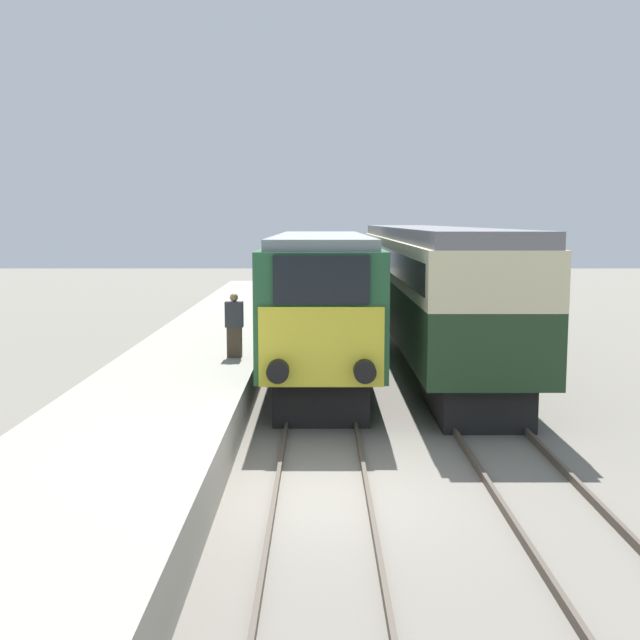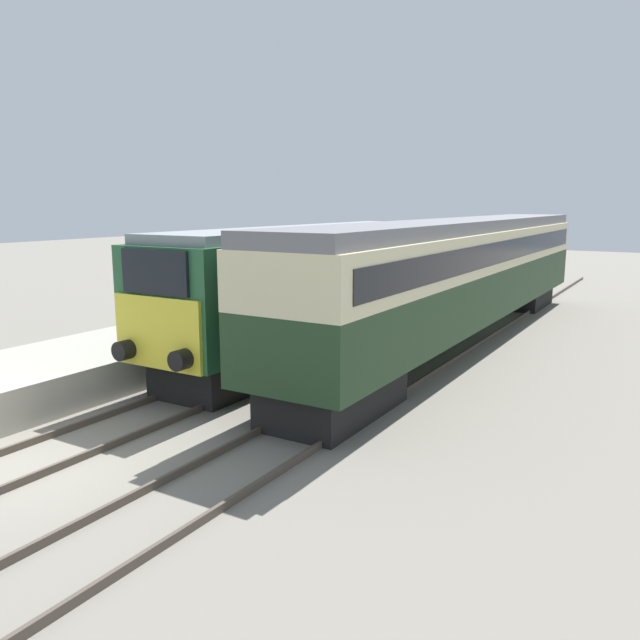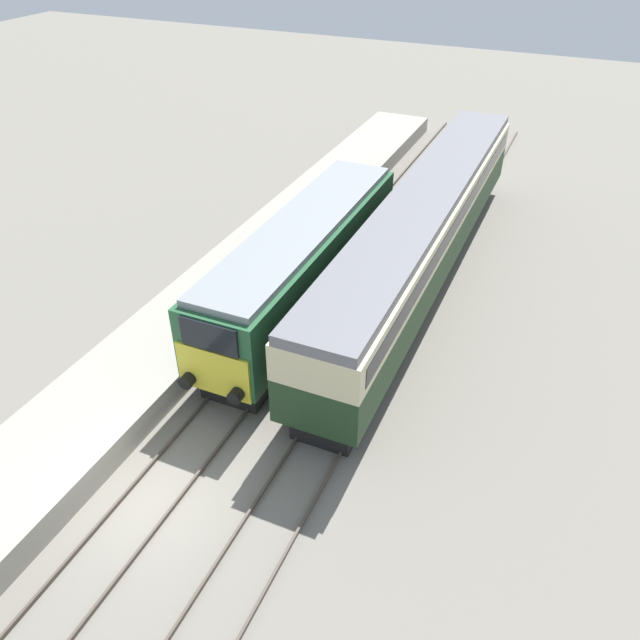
% 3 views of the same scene
% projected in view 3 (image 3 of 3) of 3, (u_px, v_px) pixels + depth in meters
% --- Properties ---
extents(ground_plane, '(120.00, 120.00, 0.00)m').
position_uv_depth(ground_plane, '(150.00, 502.00, 16.92)').
color(ground_plane, slate).
extents(platform_left, '(3.50, 50.00, 0.91)m').
position_uv_depth(platform_left, '(204.00, 309.00, 23.74)').
color(platform_left, '#9E998C').
rests_on(platform_left, ground_plane).
extents(rails_near_track, '(1.51, 60.00, 0.14)m').
position_uv_depth(rails_near_track, '(241.00, 388.00, 20.63)').
color(rails_near_track, '#4C4238').
rests_on(rails_near_track, ground_plane).
extents(rails_far_track, '(1.50, 60.00, 0.14)m').
position_uv_depth(rails_far_track, '(336.00, 417.00, 19.51)').
color(rails_far_track, '#4C4238').
rests_on(rails_far_track, ground_plane).
extents(locomotive, '(2.70, 13.07, 3.90)m').
position_uv_depth(locomotive, '(303.00, 265.00, 23.12)').
color(locomotive, black).
rests_on(locomotive, ground_plane).
extents(passenger_carriage, '(2.75, 21.56, 4.07)m').
position_uv_depth(passenger_carriage, '(423.00, 228.00, 24.88)').
color(passenger_carriage, black).
rests_on(passenger_carriage, ground_plane).
extents(person_on_platform, '(0.44, 0.26, 1.59)m').
position_uv_depth(person_on_platform, '(221.00, 294.00, 22.34)').
color(person_on_platform, '#473828').
rests_on(person_on_platform, platform_left).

